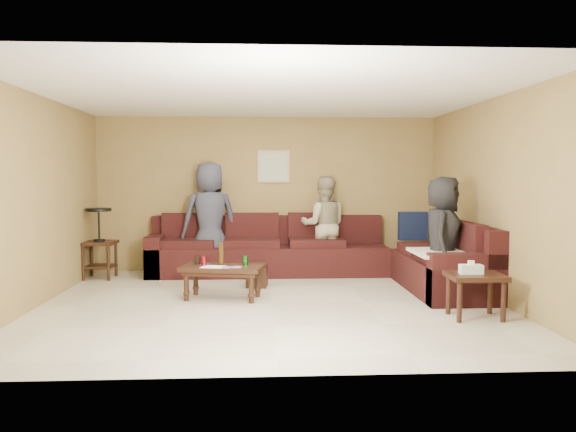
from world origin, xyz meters
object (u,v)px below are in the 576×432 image
object	(u,v)px
sectional_sofa	(323,258)
side_table_right	(475,280)
end_table_left	(99,242)
waste_bin	(257,275)
person_left	(210,218)
person_right	(443,237)
coffee_table	(222,270)
person_middle	(324,225)

from	to	relation	value
sectional_sofa	side_table_right	bearing A→B (deg)	-59.73
end_table_left	side_table_right	xyz separation A→B (m)	(4.72, -2.63, -0.14)
sectional_sofa	waste_bin	size ratio (longest dim) A/B	14.10
waste_bin	side_table_right	bearing A→B (deg)	-38.27
person_left	person_right	size ratio (longest dim) A/B	1.15
coffee_table	person_right	bearing A→B (deg)	-0.35
coffee_table	person_middle	distance (m)	2.36
end_table_left	person_left	xyz separation A→B (m)	(1.63, 0.25, 0.33)
end_table_left	person_left	size ratio (longest dim) A/B	0.60
end_table_left	person_left	bearing A→B (deg)	8.86
end_table_left	person_right	world-z (taller)	person_right
side_table_right	person_right	world-z (taller)	person_right
waste_bin	person_left	world-z (taller)	person_left
end_table_left	person_middle	world-z (taller)	person_middle
sectional_sofa	side_table_right	distance (m)	2.72
person_middle	person_right	size ratio (longest dim) A/B	1.00
side_table_right	person_left	xyz separation A→B (m)	(-3.09, 2.88, 0.47)
person_right	coffee_table	bearing A→B (deg)	113.31
waste_bin	person_left	bearing A→B (deg)	125.67
person_left	person_middle	bearing A→B (deg)	162.28
side_table_right	person_middle	xyz separation A→B (m)	(-1.30, 2.90, 0.35)
side_table_right	sectional_sofa	bearing A→B (deg)	120.27
end_table_left	person_left	distance (m)	1.68
coffee_table	waste_bin	world-z (taller)	coffee_table
side_table_right	waste_bin	size ratio (longest dim) A/B	1.91
waste_bin	person_right	xyz separation A→B (m)	(2.36, -0.76, 0.60)
side_table_right	waste_bin	xyz separation A→B (m)	(-2.35, 1.86, -0.25)
person_left	person_middle	size ratio (longest dim) A/B	1.15
sectional_sofa	end_table_left	xyz separation A→B (m)	(-3.35, 0.28, 0.23)
end_table_left	person_middle	xyz separation A→B (m)	(3.42, 0.27, 0.21)
person_right	end_table_left	bearing A→B (deg)	95.69
person_right	sectional_sofa	bearing A→B (deg)	71.39
coffee_table	person_left	size ratio (longest dim) A/B	0.61
waste_bin	person_left	size ratio (longest dim) A/B	0.19
waste_bin	person_right	bearing A→B (deg)	-17.87
waste_bin	person_left	distance (m)	1.45
coffee_table	end_table_left	world-z (taller)	end_table_left
person_middle	person_left	bearing A→B (deg)	5.44
sectional_sofa	person_middle	distance (m)	0.71
coffee_table	waste_bin	bearing A→B (deg)	59.73
sectional_sofa	end_table_left	size ratio (longest dim) A/B	4.38
person_left	sectional_sofa	bearing A→B (deg)	144.48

